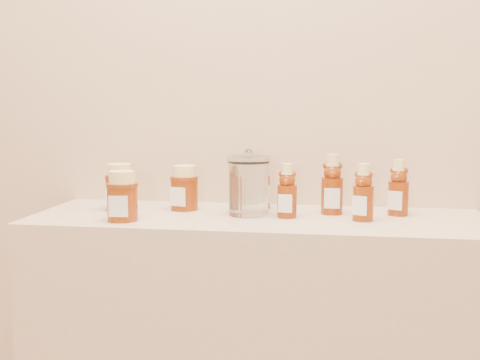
% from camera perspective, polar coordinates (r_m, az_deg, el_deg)
% --- Properties ---
extents(wall_back, '(3.50, 0.02, 2.70)m').
position_cam_1_polar(wall_back, '(1.77, 2.51, 12.20)').
color(wall_back, tan).
rests_on(wall_back, ground).
extents(bear_bottle_back_left, '(0.08, 0.08, 0.17)m').
position_cam_1_polar(bear_bottle_back_left, '(1.71, 1.95, 0.17)').
color(bear_bottle_back_left, '#672308').
rests_on(bear_bottle_back_left, display_table).
extents(bear_bottle_back_mid, '(0.06, 0.06, 0.18)m').
position_cam_1_polar(bear_bottle_back_mid, '(1.64, 8.74, -0.02)').
color(bear_bottle_back_mid, '#672308').
rests_on(bear_bottle_back_mid, display_table).
extents(bear_bottle_back_right, '(0.08, 0.08, 0.17)m').
position_cam_1_polar(bear_bottle_back_right, '(1.65, 14.81, -0.35)').
color(bear_bottle_back_right, '#672308').
rests_on(bear_bottle_back_right, display_table).
extents(bear_bottle_front_left, '(0.06, 0.06, 0.16)m').
position_cam_1_polar(bear_bottle_front_left, '(1.57, 4.49, -0.68)').
color(bear_bottle_front_left, '#672308').
rests_on(bear_bottle_front_left, display_table).
extents(bear_bottle_front_right, '(0.07, 0.07, 0.17)m').
position_cam_1_polar(bear_bottle_front_right, '(1.56, 11.62, -0.79)').
color(bear_bottle_front_right, '#672308').
rests_on(bear_bottle_front_right, display_table).
extents(honey_jar_left, '(0.09, 0.09, 0.13)m').
position_cam_1_polar(honey_jar_left, '(1.72, -11.32, -0.64)').
color(honey_jar_left, '#672308').
rests_on(honey_jar_left, display_table).
extents(honey_jar_back, '(0.10, 0.10, 0.13)m').
position_cam_1_polar(honey_jar_back, '(1.69, -5.30, -0.73)').
color(honey_jar_back, '#672308').
rests_on(honey_jar_back, display_table).
extents(honey_jar_front, '(0.09, 0.09, 0.13)m').
position_cam_1_polar(honey_jar_front, '(1.56, -11.10, -1.49)').
color(honey_jar_front, '#672308').
rests_on(honey_jar_front, display_table).
extents(glass_canister, '(0.14, 0.14, 0.17)m').
position_cam_1_polar(glass_canister, '(1.60, 0.82, -0.29)').
color(glass_canister, white).
rests_on(glass_canister, display_table).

